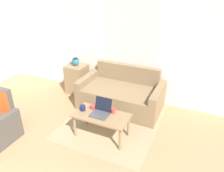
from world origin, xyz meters
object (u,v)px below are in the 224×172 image
object	(u,v)px
cup_yellow	(113,111)
table_lamp	(75,53)
couch	(122,95)
coffee_table	(101,118)
laptop	(101,111)
cup_navy	(93,107)
cup_white	(83,108)

from	to	relation	value
cup_yellow	table_lamp	bearing A→B (deg)	142.58
couch	coffee_table	size ratio (longest dim) A/B	1.80
table_lamp	coffee_table	world-z (taller)	table_lamp
coffee_table	laptop	bearing A→B (deg)	123.85
table_lamp	cup_navy	bearing A→B (deg)	-46.75
coffee_table	laptop	size ratio (longest dim) A/B	3.11
table_lamp	cup_white	distance (m)	1.64
cup_navy	cup_yellow	world-z (taller)	cup_yellow
coffee_table	cup_yellow	distance (m)	0.23
table_lamp	coffee_table	distance (m)	1.90
couch	coffee_table	world-z (taller)	couch
cup_yellow	cup_white	xyz separation A→B (m)	(-0.52, -0.14, 0.00)
cup_navy	cup_yellow	xyz separation A→B (m)	(0.38, 0.03, 0.01)
table_lamp	cup_white	xyz separation A→B (m)	(0.93, -1.26, -0.50)
cup_navy	cup_white	bearing A→B (deg)	-140.06
couch	table_lamp	size ratio (longest dim) A/B	3.67
couch	table_lamp	xyz separation A→B (m)	(-1.22, 0.16, 0.72)
coffee_table	cup_white	world-z (taller)	cup_white
laptop	cup_yellow	distance (m)	0.21
cup_white	cup_navy	bearing A→B (deg)	39.94
table_lamp	cup_white	size ratio (longest dim) A/B	4.82
table_lamp	cup_yellow	bearing A→B (deg)	-37.42
couch	cup_navy	world-z (taller)	couch
cup_white	couch	bearing A→B (deg)	75.13
cup_yellow	cup_white	size ratio (longest dim) A/B	0.93
coffee_table	table_lamp	bearing A→B (deg)	136.03
couch	coffee_table	xyz separation A→B (m)	(0.07, -1.09, 0.12)
couch	cup_navy	distance (m)	1.01
cup_white	coffee_table	bearing A→B (deg)	1.17
cup_white	table_lamp	bearing A→B (deg)	126.59
couch	coffee_table	distance (m)	1.10
coffee_table	laptop	distance (m)	0.12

